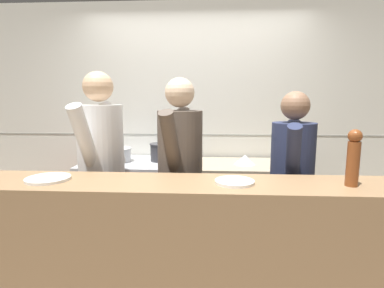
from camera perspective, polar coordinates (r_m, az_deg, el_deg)
wall_back_tiled at (r=3.42m, az=0.84°, el=4.35°), size 8.00×0.06×2.60m
oven_range at (r=3.28m, az=-9.95°, el=-11.07°), size 1.12×0.71×0.91m
prep_counter at (r=3.23m, az=10.72°, el=-11.60°), size 1.06×0.65×0.90m
pass_counter at (r=2.06m, az=-2.02°, el=-21.52°), size 2.86×0.45×1.05m
stock_pot at (r=3.19m, az=-14.21°, el=-1.90°), size 0.31×0.31×0.14m
sauce_pot at (r=3.13m, az=-5.89°, el=-1.45°), size 0.24×0.24×0.18m
mixing_bowl_steel at (r=3.07m, az=10.05°, el=-2.93°), size 0.22×0.22×0.09m
plated_dish_main at (r=2.10m, az=-25.73°, el=-5.97°), size 0.27×0.27×0.02m
plated_dish_appetiser at (r=1.85m, az=8.11°, el=-7.12°), size 0.24×0.24×0.02m
pepper_mill at (r=1.97m, az=28.39°, el=-2.13°), size 0.08×0.08×0.33m
chef_head_cook at (r=2.52m, az=-16.79°, el=-4.91°), size 0.41×0.77×1.76m
chef_sous at (r=2.38m, az=-2.26°, el=-6.02°), size 0.41×0.75×1.71m
chef_line at (r=2.47m, az=18.38°, el=-7.33°), size 0.40×0.70×1.61m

